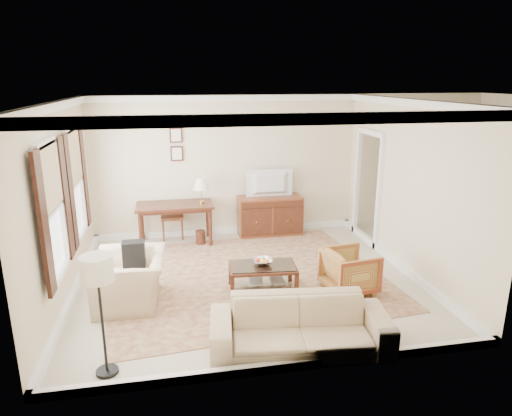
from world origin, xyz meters
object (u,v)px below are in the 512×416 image
object	(u,v)px
tv	(270,175)
coffee_table	(263,271)
writing_desk	(175,209)
club_armchair	(130,272)
sofa	(300,318)
striped_armchair	(350,269)
sideboard	(270,215)

from	to	relation	value
tv	coffee_table	size ratio (longest dim) A/B	0.87
writing_desk	coffee_table	bearing A→B (deg)	-62.45
tv	club_armchair	bearing A→B (deg)	44.36
tv	club_armchair	world-z (taller)	tv
writing_desk	tv	xyz separation A→B (m)	(1.97, 0.17, 0.59)
club_armchair	sofa	xyz separation A→B (m)	(2.11, -1.64, -0.07)
tv	sofa	xyz separation A→B (m)	(-0.58, -4.26, -0.87)
tv	coffee_table	world-z (taller)	tv
writing_desk	sofa	distance (m)	4.34
striped_armchair	club_armchair	bearing A→B (deg)	77.30
sofa	tv	bearing A→B (deg)	89.16
writing_desk	sideboard	distance (m)	2.01
writing_desk	coffee_table	xyz separation A→B (m)	(1.27, -2.44, -0.38)
tv	sofa	distance (m)	4.39
sideboard	club_armchair	size ratio (longest dim) A/B	1.18
tv	sofa	bearing A→B (deg)	82.30
writing_desk	tv	size ratio (longest dim) A/B	1.59
coffee_table	sofa	distance (m)	1.66
sideboard	tv	bearing A→B (deg)	-90.00
tv	striped_armchair	world-z (taller)	tv
striped_armchair	sofa	distance (m)	1.83
sideboard	striped_armchair	bearing A→B (deg)	-77.85
sofa	sideboard	bearing A→B (deg)	89.20
sideboard	club_armchair	world-z (taller)	club_armchair
striped_armchair	sideboard	bearing A→B (deg)	3.79
writing_desk	striped_armchair	size ratio (longest dim) A/B	2.01
coffee_table	striped_armchair	bearing A→B (deg)	-11.32
coffee_table	club_armchair	bearing A→B (deg)	-179.59
striped_armchair	club_armchair	size ratio (longest dim) A/B	0.65
writing_desk	tv	bearing A→B (deg)	4.80
writing_desk	sofa	size ratio (longest dim) A/B	0.69
sideboard	striped_armchair	size ratio (longest dim) A/B	1.80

